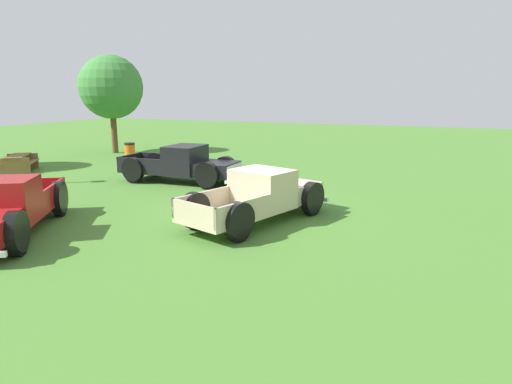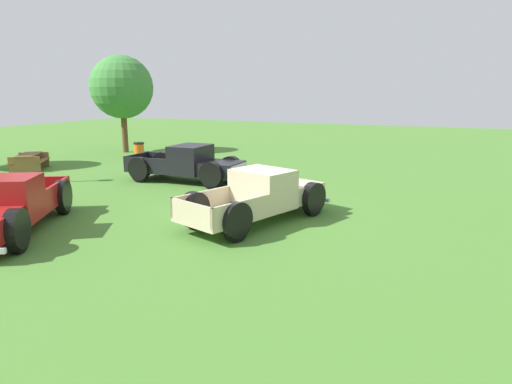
# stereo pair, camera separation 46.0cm
# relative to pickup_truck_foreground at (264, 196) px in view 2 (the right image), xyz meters

# --- Properties ---
(ground_plane) EXTENTS (80.00, 80.00, 0.00)m
(ground_plane) POSITION_rel_pickup_truck_foreground_xyz_m (0.45, 0.36, -0.73)
(ground_plane) COLOR #477A2D
(pickup_truck_foreground) EXTENTS (5.27, 3.27, 1.52)m
(pickup_truck_foreground) POSITION_rel_pickup_truck_foreground_xyz_m (0.00, 0.00, 0.00)
(pickup_truck_foreground) COLOR #C6B793
(pickup_truck_foreground) RESTS_ON ground_plane
(pickup_truck_behind_left) EXTENTS (5.36, 4.17, 1.58)m
(pickup_truck_behind_left) POSITION_rel_pickup_truck_foreground_xyz_m (-4.26, 5.64, 0.03)
(pickup_truck_behind_left) COLOR maroon
(pickup_truck_behind_left) RESTS_ON ground_plane
(pickup_truck_behind_right) EXTENTS (2.11, 5.18, 1.57)m
(pickup_truck_behind_right) POSITION_rel_pickup_truck_foreground_xyz_m (3.88, 4.95, 0.02)
(pickup_truck_behind_right) COLOR black
(pickup_truck_behind_right) RESTS_ON ground_plane
(picnic_table) EXTENTS (2.32, 2.25, 0.78)m
(picnic_table) POSITION_rel_pickup_truck_foreground_xyz_m (3.25, 13.92, -0.23)
(picnic_table) COLOR olive
(picnic_table) RESTS_ON ground_plane
(trash_can) EXTENTS (0.59, 0.59, 0.95)m
(trash_can) POSITION_rel_pickup_truck_foreground_xyz_m (8.33, 11.31, -0.25)
(trash_can) COLOR orange
(trash_can) RESTS_ON ground_plane
(oak_tree_west) EXTENTS (3.84, 3.84, 5.94)m
(oak_tree_west) POSITION_rel_pickup_truck_foreground_xyz_m (10.35, 14.00, 3.28)
(oak_tree_west) COLOR brown
(oak_tree_west) RESTS_ON ground_plane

